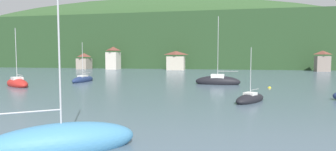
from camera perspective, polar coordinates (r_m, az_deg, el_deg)
name	(u,v)px	position (r m, az deg, el deg)	size (l,w,h in m)	color
wooded_hillside	(170,48)	(131.45, 0.40, 5.68)	(352.00, 53.43, 51.70)	#264223
shore_building_west	(84,61)	(104.86, -16.75, 2.81)	(4.06, 5.12, 5.69)	gray
shore_building_westcentral	(113,58)	(99.93, -11.12, 3.46)	(4.08, 4.90, 7.89)	beige
shore_building_central	(176,61)	(93.14, 1.61, 3.04)	(6.07, 3.83, 6.34)	#BCB29E
shore_building_eastcentral	(322,61)	(95.99, 29.00, 2.55)	(3.93, 3.47, 6.28)	gray
sailboat_near_1	(62,143)	(14.86, -20.90, -12.68)	(7.13, 6.04, 10.68)	teal
sailboat_far_2	(17,83)	(48.95, -28.43, -1.43)	(7.34, 6.02, 9.36)	red
sailboat_mid_3	(250,99)	(29.63, 16.43, -4.63)	(4.08, 5.31, 5.81)	black
sailboat_far_4	(83,80)	(52.62, -16.99, -0.83)	(1.97, 6.57, 7.51)	navy
sailboat_far_5	(218,81)	(46.51, 10.09, -1.16)	(7.40, 2.68, 11.60)	black
mooring_buoy_near	(269,88)	(43.00, 20.02, -2.44)	(0.47, 0.47, 0.47)	yellow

